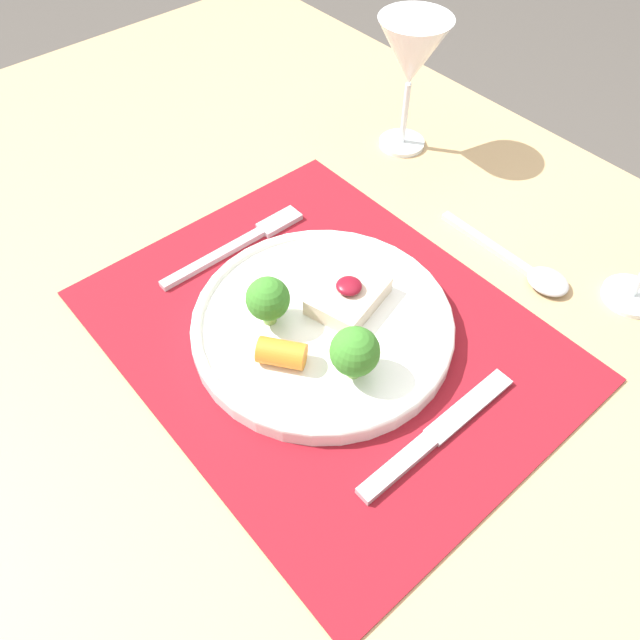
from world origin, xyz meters
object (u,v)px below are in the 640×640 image
(knife, at_px, (428,441))
(spoon, at_px, (531,271))
(dinner_plate, at_px, (320,324))
(wine_glass_far, at_px, (412,56))
(fork, at_px, (243,242))

(knife, relative_size, spoon, 1.09)
(dinner_plate, xyz_separation_m, wine_glass_far, (-0.18, 0.31, 0.11))
(dinner_plate, relative_size, spoon, 1.53)
(spoon, distance_m, wine_glass_far, 0.31)
(fork, bearing_deg, dinner_plate, -6.82)
(dinner_plate, distance_m, wine_glass_far, 0.37)
(knife, xyz_separation_m, spoon, (-0.07, 0.25, -0.00))
(wine_glass_far, bearing_deg, dinner_plate, -59.12)
(spoon, relative_size, wine_glass_far, 1.01)
(spoon, bearing_deg, wine_glass_far, 164.86)
(fork, xyz_separation_m, spoon, (0.25, 0.22, -0.00))
(fork, bearing_deg, knife, -4.81)
(wine_glass_far, bearing_deg, spoon, -14.19)
(dinner_plate, height_order, wine_glass_far, wine_glass_far)
(dinner_plate, height_order, knife, dinner_plate)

